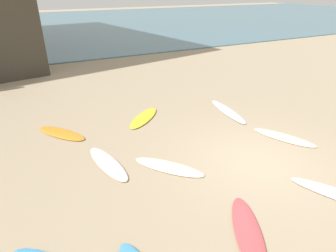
{
  "coord_description": "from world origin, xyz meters",
  "views": [
    {
      "loc": [
        -5.31,
        -4.95,
        4.55
      ],
      "look_at": [
        -1.47,
        2.7,
        0.3
      ],
      "focal_mm": 30.57,
      "sensor_mm": 36.0,
      "label": 1
    }
  ],
  "objects_px": {
    "surfboard_4": "(144,118)",
    "surfboard_5": "(248,232)",
    "surfboard_1": "(284,137)",
    "surfboard_3": "(228,111)",
    "surfboard_7": "(62,133)",
    "surfboard_2": "(108,163)",
    "surfboard_9": "(169,167)"
  },
  "relations": [
    {
      "from": "surfboard_1",
      "to": "surfboard_4",
      "type": "height_order",
      "value": "surfboard_4"
    },
    {
      "from": "surfboard_2",
      "to": "surfboard_5",
      "type": "height_order",
      "value": "surfboard_2"
    },
    {
      "from": "surfboard_4",
      "to": "surfboard_5",
      "type": "bearing_deg",
      "value": -45.48
    },
    {
      "from": "surfboard_7",
      "to": "surfboard_9",
      "type": "distance_m",
      "value": 4.12
    },
    {
      "from": "surfboard_7",
      "to": "surfboard_3",
      "type": "bearing_deg",
      "value": 134.94
    },
    {
      "from": "surfboard_1",
      "to": "surfboard_3",
      "type": "distance_m",
      "value": 2.59
    },
    {
      "from": "surfboard_1",
      "to": "surfboard_3",
      "type": "xyz_separation_m",
      "value": [
        -0.33,
        2.57,
        0.01
      ]
    },
    {
      "from": "surfboard_2",
      "to": "surfboard_4",
      "type": "distance_m",
      "value": 3.16
    },
    {
      "from": "surfboard_2",
      "to": "surfboard_3",
      "type": "distance_m",
      "value": 5.48
    },
    {
      "from": "surfboard_9",
      "to": "surfboard_2",
      "type": "bearing_deg",
      "value": 108.13
    },
    {
      "from": "surfboard_4",
      "to": "surfboard_9",
      "type": "bearing_deg",
      "value": -53.98
    },
    {
      "from": "surfboard_2",
      "to": "surfboard_9",
      "type": "height_order",
      "value": "surfboard_2"
    },
    {
      "from": "surfboard_1",
      "to": "surfboard_7",
      "type": "height_order",
      "value": "surfboard_7"
    },
    {
      "from": "surfboard_2",
      "to": "surfboard_7",
      "type": "relative_size",
      "value": 1.06
    },
    {
      "from": "surfboard_3",
      "to": "surfboard_9",
      "type": "bearing_deg",
      "value": 39.24
    },
    {
      "from": "surfboard_4",
      "to": "surfboard_5",
      "type": "xyz_separation_m",
      "value": [
        -0.22,
        -6.11,
        -0.0
      ]
    },
    {
      "from": "surfboard_2",
      "to": "surfboard_9",
      "type": "distance_m",
      "value": 1.72
    },
    {
      "from": "surfboard_2",
      "to": "surfboard_4",
      "type": "relative_size",
      "value": 1.04
    },
    {
      "from": "surfboard_3",
      "to": "surfboard_9",
      "type": "distance_m",
      "value": 4.51
    },
    {
      "from": "surfboard_3",
      "to": "surfboard_5",
      "type": "bearing_deg",
      "value": 63.79
    },
    {
      "from": "surfboard_4",
      "to": "surfboard_3",
      "type": "bearing_deg",
      "value": 30.63
    },
    {
      "from": "surfboard_2",
      "to": "surfboard_7",
      "type": "xyz_separation_m",
      "value": [
        -0.89,
        2.47,
        -0.0
      ]
    },
    {
      "from": "surfboard_3",
      "to": "surfboard_7",
      "type": "height_order",
      "value": "surfboard_3"
    },
    {
      "from": "surfboard_5",
      "to": "surfboard_9",
      "type": "height_order",
      "value": "surfboard_5"
    },
    {
      "from": "surfboard_1",
      "to": "surfboard_2",
      "type": "relative_size",
      "value": 0.98
    },
    {
      "from": "surfboard_4",
      "to": "surfboard_7",
      "type": "height_order",
      "value": "surfboard_4"
    },
    {
      "from": "surfboard_7",
      "to": "surfboard_4",
      "type": "bearing_deg",
      "value": 142.59
    },
    {
      "from": "surfboard_1",
      "to": "surfboard_7",
      "type": "relative_size",
      "value": 1.04
    },
    {
      "from": "surfboard_3",
      "to": "surfboard_5",
      "type": "relative_size",
      "value": 1.19
    },
    {
      "from": "surfboard_4",
      "to": "surfboard_7",
      "type": "relative_size",
      "value": 1.02
    },
    {
      "from": "surfboard_5",
      "to": "surfboard_4",
      "type": "bearing_deg",
      "value": -63.63
    },
    {
      "from": "surfboard_5",
      "to": "surfboard_7",
      "type": "xyz_separation_m",
      "value": [
        -2.74,
        6.19,
        0.0
      ]
    }
  ]
}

